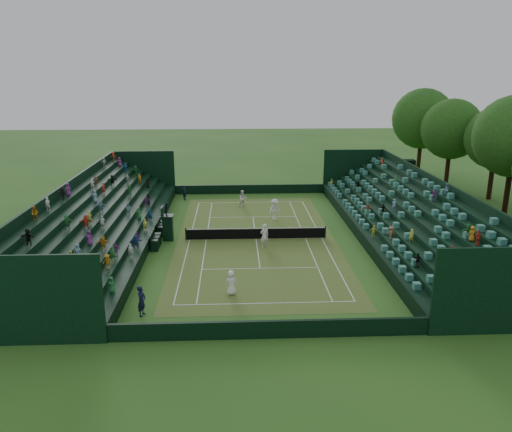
# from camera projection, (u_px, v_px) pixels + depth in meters

# --- Properties ---
(ground) EXTENTS (160.00, 160.00, 0.00)m
(ground) POSITION_uv_depth(u_px,v_px,m) (256.00, 239.00, 41.38)
(ground) COLOR #27561B
(ground) RESTS_ON ground
(court_surface) EXTENTS (12.97, 26.77, 0.01)m
(court_surface) POSITION_uv_depth(u_px,v_px,m) (256.00, 239.00, 41.38)
(court_surface) COLOR #437E2A
(court_surface) RESTS_ON ground
(perimeter_wall_north) EXTENTS (17.17, 0.20, 1.00)m
(perimeter_wall_north) POSITION_uv_depth(u_px,v_px,m) (250.00, 189.00, 56.46)
(perimeter_wall_north) COLOR black
(perimeter_wall_north) RESTS_ON ground
(perimeter_wall_south) EXTENTS (17.17, 0.20, 1.00)m
(perimeter_wall_south) POSITION_uv_depth(u_px,v_px,m) (270.00, 329.00, 26.01)
(perimeter_wall_south) COLOR black
(perimeter_wall_south) RESTS_ON ground
(perimeter_wall_east) EXTENTS (0.20, 31.77, 1.00)m
(perimeter_wall_east) POSITION_uv_depth(u_px,v_px,m) (357.00, 232.00, 41.60)
(perimeter_wall_east) COLOR black
(perimeter_wall_east) RESTS_ON ground
(perimeter_wall_west) EXTENTS (0.20, 31.77, 1.00)m
(perimeter_wall_west) POSITION_uv_depth(u_px,v_px,m) (153.00, 235.00, 40.87)
(perimeter_wall_west) COLOR black
(perimeter_wall_west) RESTS_ON ground
(north_grandstand) EXTENTS (6.60, 32.00, 4.90)m
(north_grandstand) POSITION_uv_depth(u_px,v_px,m) (408.00, 219.00, 41.49)
(north_grandstand) COLOR black
(north_grandstand) RESTS_ON ground
(south_grandstand) EXTENTS (6.60, 32.00, 4.90)m
(south_grandstand) POSITION_uv_depth(u_px,v_px,m) (100.00, 223.00, 40.39)
(south_grandstand) COLOR black
(south_grandstand) RESTS_ON ground
(tennis_net) EXTENTS (11.67, 0.10, 1.06)m
(tennis_net) POSITION_uv_depth(u_px,v_px,m) (256.00, 233.00, 41.23)
(tennis_net) COLOR black
(tennis_net) RESTS_ON ground
(scoreboard_tower) EXTENTS (2.00, 1.00, 3.70)m
(scoreboard_tower) POSITION_uv_depth(u_px,v_px,m) (406.00, 165.00, 56.59)
(scoreboard_tower) COLOR black
(scoreboard_tower) RESTS_ON ground
(tree_row) EXTENTS (10.94, 35.02, 11.41)m
(tree_row) POSITION_uv_depth(u_px,v_px,m) (479.00, 136.00, 51.23)
(tree_row) COLOR black
(tree_row) RESTS_ON ground
(umpire_chair) EXTENTS (1.00, 1.00, 3.16)m
(umpire_chair) POSITION_uv_depth(u_px,v_px,m) (168.00, 224.00, 40.79)
(umpire_chair) COLOR black
(umpire_chair) RESTS_ON ground
(courtside_chairs) EXTENTS (0.58, 5.55, 1.27)m
(courtside_chairs) POSITION_uv_depth(u_px,v_px,m) (159.00, 235.00, 41.00)
(courtside_chairs) COLOR black
(courtside_chairs) RESTS_ON ground
(player_near_west) EXTENTS (0.89, 0.69, 1.59)m
(player_near_west) POSITION_uv_depth(u_px,v_px,m) (231.00, 283.00, 30.97)
(player_near_west) COLOR white
(player_near_west) RESTS_ON ground
(player_near_east) EXTENTS (0.83, 0.69, 1.96)m
(player_near_east) POSITION_uv_depth(u_px,v_px,m) (264.00, 236.00, 39.14)
(player_near_east) COLOR white
(player_near_east) RESTS_ON ground
(player_far_west) EXTENTS (1.02, 0.90, 1.76)m
(player_far_west) POSITION_uv_depth(u_px,v_px,m) (243.00, 199.00, 50.75)
(player_far_west) COLOR white
(player_far_west) RESTS_ON ground
(player_far_east) EXTENTS (1.49, 1.38, 2.01)m
(player_far_east) POSITION_uv_depth(u_px,v_px,m) (275.00, 209.00, 46.41)
(player_far_east) COLOR white
(player_far_east) RESTS_ON ground
(line_judge_north) EXTENTS (0.47, 0.63, 1.60)m
(line_judge_north) POSITION_uv_depth(u_px,v_px,m) (185.00, 193.00, 53.64)
(line_judge_north) COLOR black
(line_judge_north) RESTS_ON ground
(line_judge_south) EXTENTS (0.59, 0.75, 1.81)m
(line_judge_south) POSITION_uv_depth(u_px,v_px,m) (141.00, 301.00, 28.32)
(line_judge_south) COLOR black
(line_judge_south) RESTS_ON ground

